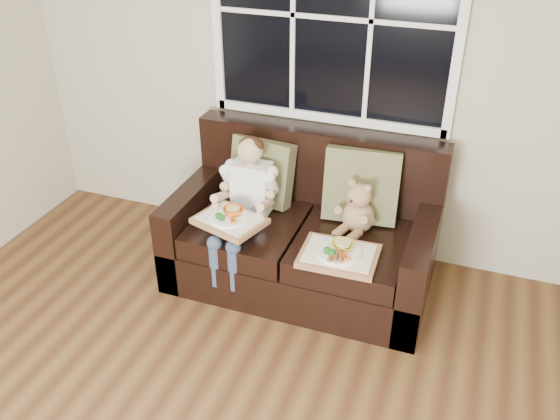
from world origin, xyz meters
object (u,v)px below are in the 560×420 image
at_px(teddy_bear, 358,211).
at_px(tray_left, 230,219).
at_px(loveseat, 304,237).
at_px(tray_right, 339,254).
at_px(child, 246,194).

relative_size(teddy_bear, tray_left, 0.76).
xyz_separation_m(teddy_bear, tray_left, (-0.73, -0.34, -0.02)).
bearing_deg(teddy_bear, tray_left, -136.98).
bearing_deg(loveseat, tray_left, -137.85).
bearing_deg(tray_left, tray_right, 16.93).
bearing_deg(loveseat, tray_right, -46.95).
bearing_deg(tray_left, loveseat, 59.54).
relative_size(child, tray_left, 1.73).
bearing_deg(child, teddy_bear, 8.70).
bearing_deg(tray_right, tray_left, 177.64).
xyz_separation_m(child, teddy_bear, (0.72, 0.11, -0.04)).
distance_m(tray_left, tray_right, 0.71).
bearing_deg(child, tray_right, -18.53).
xyz_separation_m(child, tray_right, (0.69, -0.23, -0.15)).
height_order(child, tray_right, child).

